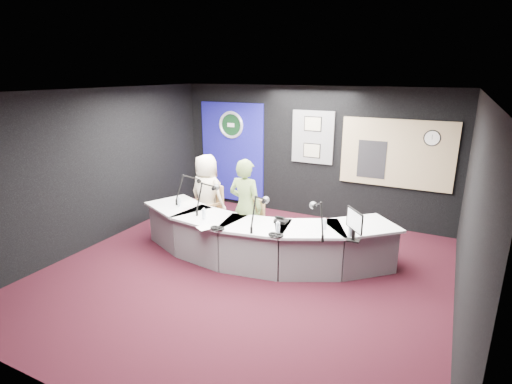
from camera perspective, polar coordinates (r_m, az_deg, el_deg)
The scene contains 33 objects.
ground at distance 6.48m, azimuth -1.60°, elevation -11.44°, with size 6.00×6.00×0.00m, color black.
ceiling at distance 5.72m, azimuth -1.84°, elevation 14.12°, with size 6.00×6.00×0.02m, color silver.
wall_back at distance 8.63m, azimuth 7.75°, elevation 5.52°, with size 6.00×0.02×2.80m, color black.
wall_front at distance 3.77m, azimuth -24.18°, elevation -11.03°, with size 6.00×0.02×2.80m, color black.
wall_left at distance 7.78m, azimuth -21.61°, elevation 3.25°, with size 0.02×6.00×2.80m, color black.
wall_right at distance 5.31m, azimuth 28.26°, elevation -3.58°, with size 0.02×6.00×2.80m, color black.
broadcast_desk at distance 6.78m, azimuth 0.19°, elevation -6.59°, with size 4.50×1.90×0.75m, color silver, non-canonical shape.
backdrop_panel at distance 9.41m, azimuth -3.40°, elevation 5.63°, with size 1.60×0.05×2.30m, color navy.
agency_seal at distance 9.27m, azimuth -3.59°, elevation 9.54°, with size 0.63×0.63×0.07m, color silver.
seal_center at distance 9.27m, azimuth -3.57°, elevation 9.54°, with size 0.48×0.48×0.01m, color black.
pinboard at distance 8.53m, azimuth 8.10°, elevation 7.76°, with size 0.90×0.04×1.10m, color slate.
framed_photo_upper at distance 8.46m, azimuth 8.11°, elevation 9.60°, with size 0.34×0.02×0.27m, color gray.
framed_photo_lower at distance 8.55m, azimuth 7.96°, elevation 5.88°, with size 0.34×0.02×0.27m, color gray.
booth_window_frame at distance 8.20m, azimuth 19.41°, elevation 5.18°, with size 2.12×0.06×1.32m, color tan.
booth_glow at distance 8.19m, azimuth 19.40°, elevation 5.17°, with size 2.00×0.02×1.20m, color #FFE8A1.
equipment_rack at distance 8.26m, azimuth 16.19°, elevation 4.49°, with size 0.55×0.02×0.75m, color black.
wall_clock at distance 8.06m, azimuth 23.86°, elevation 7.06°, with size 0.28×0.28×0.01m, color white.
armchair_left at distance 7.89m, azimuth -6.97°, elevation -2.42°, with size 0.54×0.54×0.97m, color #A77D4C, non-canonical shape.
armchair_right at distance 6.97m, azimuth -1.50°, elevation -4.75°, with size 0.57×0.57×1.01m, color #A77D4C, non-canonical shape.
draped_jacket at distance 8.10m, azimuth -6.93°, elevation -0.91°, with size 0.50×0.10×0.70m, color #666156.
person_man at distance 7.80m, azimuth -7.05°, elevation -0.33°, with size 0.77×0.50×1.57m, color beige.
person_woman at distance 6.85m, azimuth -1.52°, elevation -2.14°, with size 0.61×0.40×1.68m, color olive.
computer_monitor at distance 5.78m, azimuth 13.92°, elevation -3.90°, with size 0.43×0.03×0.29m, color black.
desk_phone at distance 6.41m, azimuth 3.61°, elevation -4.17°, with size 0.20×0.16×0.05m, color black.
headphones_near at distance 5.90m, azimuth 2.86°, elevation -6.14°, with size 0.22×0.22×0.04m, color black.
headphones_far at distance 6.17m, azimuth -5.54°, elevation -5.17°, with size 0.20×0.20×0.03m, color black.
paper_stack at distance 7.47m, azimuth -9.61°, elevation -1.51°, with size 0.20×0.29×0.00m, color white.
notepad at distance 6.27m, azimuth -7.02°, elevation -5.00°, with size 0.21×0.30×0.00m, color white.
boom_mic_a at distance 7.46m, azimuth -9.46°, elevation 0.90°, with size 0.31×0.71×0.60m, color black, non-canonical shape.
boom_mic_b at distance 6.92m, azimuth -7.04°, elevation -0.27°, with size 0.16×0.74×0.60m, color black, non-canonical shape.
boom_mic_c at distance 6.16m, azimuth 0.41°, elevation -2.31°, with size 0.17×0.74×0.60m, color black, non-canonical shape.
boom_mic_d at distance 5.96m, azimuth 8.85°, elevation -3.19°, with size 0.45×0.64×0.60m, color black, non-canonical shape.
water_bottles at distance 6.40m, azimuth -0.45°, elevation -3.57°, with size 3.14×0.49×0.18m, color silver, non-canonical shape.
Camera 1 is at (2.70, -5.03, 3.07)m, focal length 28.00 mm.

